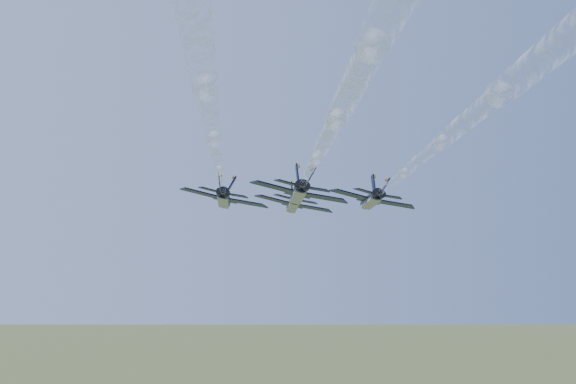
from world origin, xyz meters
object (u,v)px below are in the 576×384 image
object	(u,v)px
jet_lead	(293,204)
jet_right	(371,199)
jet_slot	(299,193)
jet_left	(224,198)

from	to	relation	value
jet_lead	jet_right	size ratio (longest dim) A/B	1.00
jet_slot	jet_left	bearing A→B (deg)	127.41
jet_lead	jet_left	size ratio (longest dim) A/B	1.00
jet_slot	jet_lead	bearing A→B (deg)	88.45
jet_left	jet_slot	xyz separation A→B (m)	(5.21, -14.03, 0.00)
jet_right	jet_slot	distance (m)	17.23
jet_left	jet_right	world-z (taller)	same
jet_left	jet_right	distance (m)	19.69
jet_left	jet_right	bearing A→B (deg)	5.14
jet_right	jet_lead	bearing A→B (deg)	128.28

